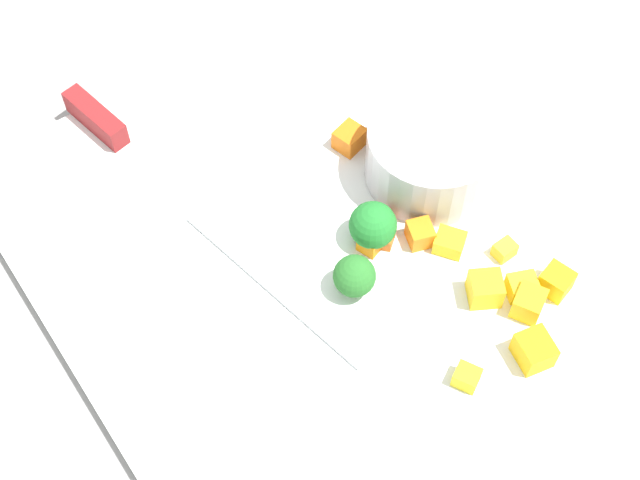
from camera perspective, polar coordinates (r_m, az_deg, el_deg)
ground_plane at (r=0.65m, az=-0.00°, el=-1.04°), size 4.00×4.00×0.00m
cutting_board at (r=0.64m, az=-0.00°, el=-0.77°), size 0.41×0.36×0.01m
prep_bowl at (r=0.66m, az=6.83°, el=5.23°), size 0.09×0.09×0.05m
chef_knife at (r=0.67m, az=-9.82°, el=3.98°), size 0.30×0.07×0.02m
carrot_dice_0 at (r=0.64m, az=3.68°, el=1.10°), size 0.02×0.02×0.01m
carrot_dice_1 at (r=0.64m, az=6.12°, el=0.37°), size 0.02×0.02×0.02m
carrot_dice_2 at (r=0.63m, az=3.04°, el=-0.22°), size 0.02×0.02×0.01m
carrot_dice_3 at (r=0.68m, az=1.81°, el=6.21°), size 0.02×0.02×0.02m
carrot_dice_4 at (r=0.63m, az=3.99°, el=0.09°), size 0.02×0.02×0.01m
pepper_dice_0 at (r=0.59m, az=8.93°, el=-8.26°), size 0.02×0.02×0.01m
pepper_dice_1 at (r=0.63m, az=12.21°, el=-2.82°), size 0.02×0.02×0.01m
pepper_dice_2 at (r=0.64m, az=11.19°, el=-0.59°), size 0.01×0.01×0.01m
pepper_dice_3 at (r=0.62m, az=12.60°, el=-3.79°), size 0.03×0.03×0.02m
pepper_dice_4 at (r=0.63m, az=14.19°, el=-2.48°), size 0.02×0.02×0.02m
pepper_dice_5 at (r=0.64m, az=7.91°, el=-0.15°), size 0.03×0.03×0.01m
pepper_dice_6 at (r=0.60m, az=12.92°, el=-6.58°), size 0.03×0.02×0.02m
pepper_dice_7 at (r=0.62m, az=10.03°, el=-2.95°), size 0.03×0.03×0.02m
broccoli_floret_0 at (r=0.63m, az=3.24°, el=0.89°), size 0.03×0.03×0.03m
broccoli_floret_1 at (r=0.60m, az=1.84°, el=-2.39°), size 0.03×0.03×0.03m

